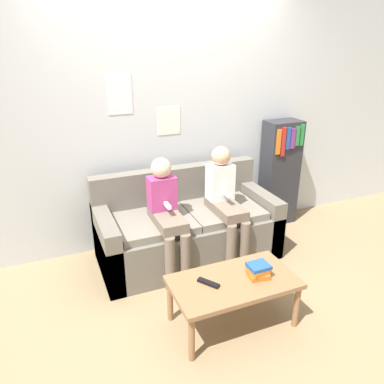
# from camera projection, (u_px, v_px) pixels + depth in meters

# --- Properties ---
(ground_plane) EXTENTS (10.00, 10.00, 0.00)m
(ground_plane) POSITION_uv_depth(u_px,v_px,m) (208.00, 283.00, 3.33)
(ground_plane) COLOR #937A56
(wall_back) EXTENTS (8.00, 0.06, 2.60)m
(wall_back) POSITION_uv_depth(u_px,v_px,m) (168.00, 117.00, 3.68)
(wall_back) COLOR silver
(wall_back) RESTS_ON ground_plane
(couch) EXTENTS (1.71, 0.78, 0.84)m
(couch) POSITION_uv_depth(u_px,v_px,m) (187.00, 229.00, 3.65)
(couch) COLOR #6B665B
(couch) RESTS_ON ground_plane
(coffee_table) EXTENTS (0.92, 0.51, 0.39)m
(coffee_table) POSITION_uv_depth(u_px,v_px,m) (234.00, 285.00, 2.74)
(coffee_table) COLOR #8E6642
(coffee_table) RESTS_ON ground_plane
(person_left) EXTENTS (0.24, 0.54, 1.07)m
(person_left) POSITION_uv_depth(u_px,v_px,m) (167.00, 212.00, 3.27)
(person_left) COLOR #756656
(person_left) RESTS_ON ground_plane
(person_right) EXTENTS (0.24, 0.54, 1.11)m
(person_right) POSITION_uv_depth(u_px,v_px,m) (226.00, 199.00, 3.48)
(person_right) COLOR #756656
(person_right) RESTS_ON ground_plane
(tv_remote) EXTENTS (0.13, 0.16, 0.02)m
(tv_remote) POSITION_uv_depth(u_px,v_px,m) (208.00, 283.00, 2.68)
(tv_remote) COLOR black
(tv_remote) RESTS_ON coffee_table
(book_stack) EXTENTS (0.16, 0.15, 0.10)m
(book_stack) POSITION_uv_depth(u_px,v_px,m) (258.00, 271.00, 2.75)
(book_stack) COLOR orange
(book_stack) RESTS_ON coffee_table
(bookshelf) EXTENTS (0.39, 0.27, 1.20)m
(bookshelf) POSITION_uv_depth(u_px,v_px,m) (280.00, 173.00, 4.25)
(bookshelf) COLOR #2D2D33
(bookshelf) RESTS_ON ground_plane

